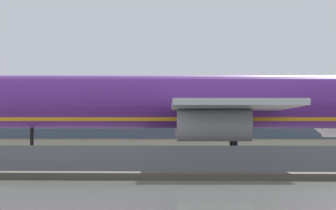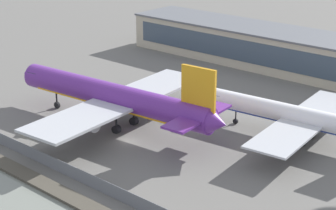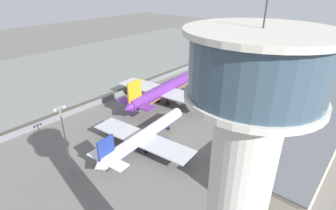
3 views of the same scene
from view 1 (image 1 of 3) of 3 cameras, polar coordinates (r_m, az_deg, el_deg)
ground_plane at (r=88.95m, az=6.75°, el=-3.70°), size 500.00×500.00×0.00m
shoreline_seawall at (r=68.47m, az=7.31°, el=-4.13°), size 320.00×3.00×0.50m
perimeter_fence at (r=72.93m, az=7.16°, el=-3.27°), size 280.00×0.10×2.31m
cargo_jet_purple at (r=93.08m, az=2.31°, el=0.05°), size 51.77×44.41×15.59m
baggage_tug at (r=80.88m, az=-4.64°, el=-3.35°), size 3.49×2.32×1.80m
terminal_building at (r=149.46m, az=2.00°, el=-0.93°), size 75.59×17.05×9.92m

